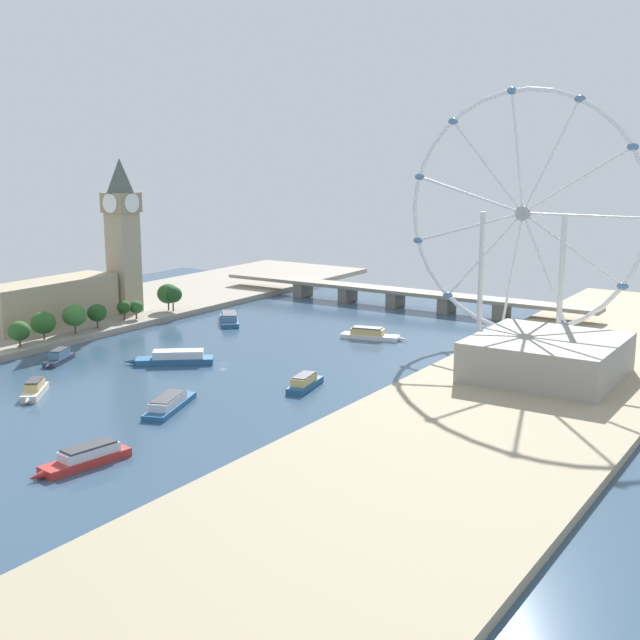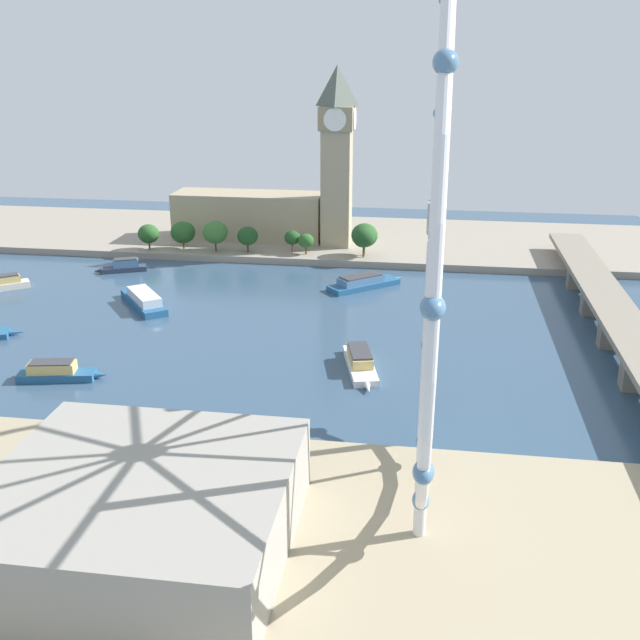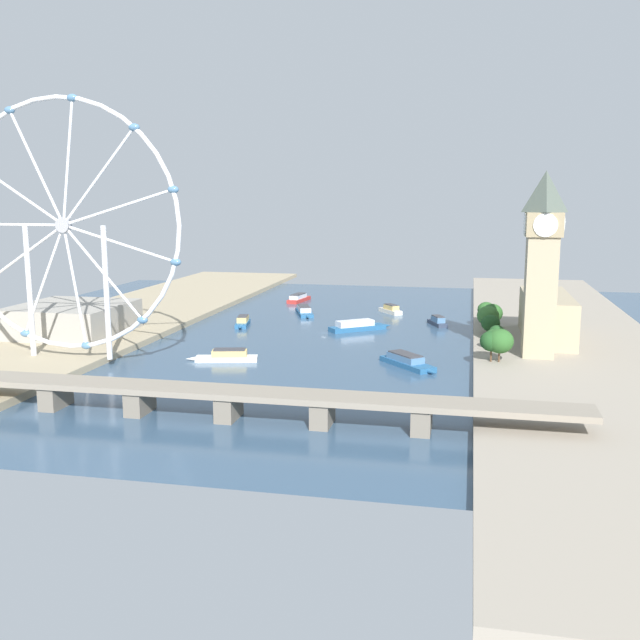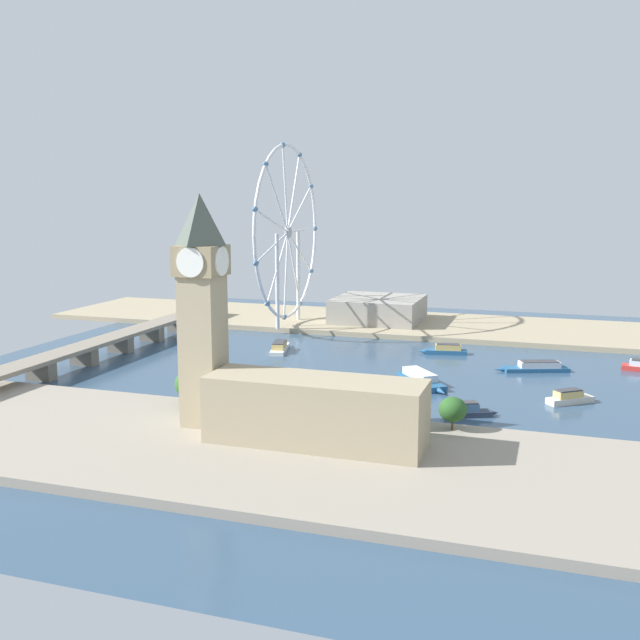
% 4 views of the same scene
% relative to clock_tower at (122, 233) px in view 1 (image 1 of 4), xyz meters
% --- Properties ---
extents(ground_plane, '(417.82, 417.82, 0.00)m').
position_rel_clock_tower_xyz_m(ground_plane, '(106.22, -49.36, -44.73)').
color(ground_plane, '#334C66').
extents(riverbank_left, '(90.00, 520.00, 3.00)m').
position_rel_clock_tower_xyz_m(riverbank_left, '(-17.69, -49.36, -43.23)').
color(riverbank_left, gray).
rests_on(riverbank_left, ground_plane).
extents(riverbank_right, '(90.00, 520.00, 3.00)m').
position_rel_clock_tower_xyz_m(riverbank_right, '(230.13, -49.36, -43.23)').
color(riverbank_right, tan).
rests_on(riverbank_right, ground_plane).
extents(clock_tower, '(16.15, 16.15, 80.26)m').
position_rel_clock_tower_xyz_m(clock_tower, '(0.00, 0.00, 0.00)').
color(clock_tower, tan).
rests_on(clock_tower, riverbank_left).
extents(parliament_block, '(22.00, 71.00, 21.76)m').
position_rel_clock_tower_xyz_m(parliament_block, '(-7.59, -43.50, -30.85)').
color(parliament_block, tan).
rests_on(parliament_block, riverbank_left).
extents(tree_row_embankment, '(15.01, 109.08, 14.34)m').
position_rel_clock_tower_xyz_m(tree_row_embankment, '(18.83, -31.94, -33.63)').
color(tree_row_embankment, '#513823').
rests_on(tree_row_embankment, riverbank_left).
extents(ferris_wheel, '(108.23, 3.20, 110.90)m').
position_rel_clock_tower_xyz_m(ferris_wheel, '(199.67, 44.11, 14.90)').
color(ferris_wheel, silver).
rests_on(ferris_wheel, riverbank_right).
extents(riverside_hall, '(52.53, 54.19, 15.04)m').
position_rel_clock_tower_xyz_m(riverside_hall, '(229.44, -6.46, -34.21)').
color(riverside_hall, gray).
rests_on(riverside_hall, riverbank_right).
extents(river_bridge, '(229.82, 14.34, 10.07)m').
position_rel_clock_tower_xyz_m(river_bridge, '(106.22, 104.68, -37.28)').
color(river_bridge, gray).
rests_on(river_bridge, ground_plane).
extents(tour_boat_0, '(32.26, 13.44, 5.53)m').
position_rel_clock_tower_xyz_m(tour_boat_0, '(134.94, 24.69, -42.54)').
color(tour_boat_0, white).
rests_on(tour_boat_0, ground_plane).
extents(tour_boat_1, '(32.86, 27.13, 5.71)m').
position_rel_clock_tower_xyz_m(tour_boat_1, '(89.53, -60.33, -42.34)').
color(tour_boat_1, '#235684').
rests_on(tour_boat_1, ground_plane).
extents(tour_boat_2, '(17.22, 20.66, 5.79)m').
position_rel_clock_tower_xyz_m(tour_boat_2, '(78.56, -122.80, -42.44)').
color(tour_boat_2, beige).
rests_on(tour_boat_2, ground_plane).
extents(tour_boat_3, '(12.64, 21.56, 5.68)m').
position_rel_clock_tower_xyz_m(tour_boat_3, '(47.44, -85.34, -42.49)').
color(tour_boat_3, '#2D384C').
rests_on(tour_boat_3, ground_plane).
extents(tour_boat_4, '(11.42, 31.32, 5.60)m').
position_rel_clock_tower_xyz_m(tour_boat_4, '(146.74, -160.03, -42.43)').
color(tour_boat_4, '#B22D28').
rests_on(tour_boat_4, ground_plane).
extents(tour_boat_5, '(27.27, 30.08, 5.47)m').
position_rel_clock_tower_xyz_m(tour_boat_5, '(55.36, 18.12, -42.51)').
color(tour_boat_5, '#235684').
rests_on(tour_boat_5, ground_plane).
extents(tour_boat_6, '(17.97, 35.17, 5.04)m').
position_rel_clock_tower_xyz_m(tour_boat_6, '(130.66, -108.02, -42.66)').
color(tour_boat_6, '#235684').
rests_on(tour_boat_6, ground_plane).
extents(tour_boat_7, '(10.43, 25.71, 5.55)m').
position_rel_clock_tower_xyz_m(tour_boat_7, '(155.60, -61.25, -42.48)').
color(tour_boat_7, '#235684').
rests_on(tour_boat_7, ground_plane).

